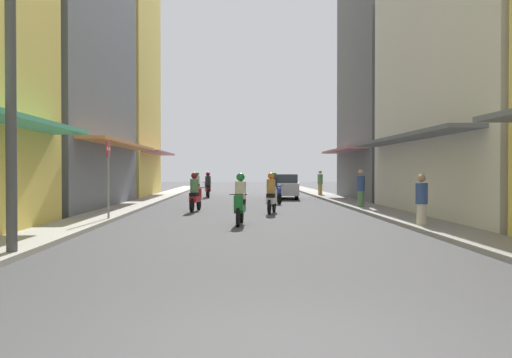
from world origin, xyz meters
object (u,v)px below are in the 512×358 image
object	(u,v)px
motorbike_red	(195,194)
street_sign_no_entry	(108,169)
motorbike_white	(272,195)
motorbike_green	(240,202)
motorbike_maroon	(208,186)
motorbike_silver	(197,185)
pedestrian_far	(320,183)
motorbike_blue	(275,190)
pedestrian_crossing	(361,189)
pedestrian_midway	(422,202)
utility_pole	(11,77)
parked_car	(284,186)

from	to	relation	value
motorbike_red	street_sign_no_entry	bearing A→B (deg)	-118.26
motorbike_white	motorbike_green	size ratio (longest dim) A/B	0.99
motorbike_maroon	motorbike_silver	bearing A→B (deg)	106.72
pedestrian_far	motorbike_silver	bearing A→B (deg)	168.54
motorbike_blue	pedestrian_far	distance (m)	8.37
pedestrian_crossing	pedestrian_far	xyz separation A→B (m)	(0.08, 11.86, -0.01)
motorbike_maroon	motorbike_red	size ratio (longest dim) A/B	1.00
pedestrian_crossing	pedestrian_midway	xyz separation A→B (m)	(-0.04, -7.73, -0.08)
motorbike_green	utility_pole	size ratio (longest dim) A/B	0.27
motorbike_green	utility_pole	world-z (taller)	utility_pole
motorbike_silver	motorbike_green	xyz separation A→B (m)	(2.84, -19.91, 0.00)
motorbike_red	pedestrian_midway	xyz separation A→B (m)	(6.94, -6.85, 0.07)
motorbike_maroon	utility_pole	size ratio (longest dim) A/B	0.27
motorbike_white	pedestrian_midway	xyz separation A→B (m)	(3.90, -5.77, 0.07)
motorbike_green	parked_car	size ratio (longest dim) A/B	0.43
motorbike_silver	street_sign_no_entry	world-z (taller)	street_sign_no_entry
pedestrian_midway	utility_pole	size ratio (longest dim) A/B	0.23
motorbike_maroon	pedestrian_far	bearing A→B (deg)	10.54
motorbike_red	parked_car	size ratio (longest dim) A/B	0.42
motorbike_silver	utility_pole	distance (m)	26.21
motorbike_white	pedestrian_far	bearing A→B (deg)	73.81
motorbike_red	motorbike_white	size ratio (longest dim) A/B	1.01
motorbike_white	pedestrian_midway	world-z (taller)	motorbike_white
motorbike_blue	parked_car	world-z (taller)	motorbike_blue
motorbike_red	parked_car	world-z (taller)	motorbike_red
motorbike_maroon	pedestrian_crossing	size ratio (longest dim) A/B	1.06
parked_car	motorbike_silver	bearing A→B (deg)	140.70
motorbike_silver	motorbike_green	distance (m)	20.11
motorbike_red	motorbike_silver	xyz separation A→B (m)	(-1.04, 14.39, 0.00)
motorbike_blue	pedestrian_far	bearing A→B (deg)	65.62
motorbike_maroon	pedestrian_crossing	distance (m)	12.71
motorbike_green	pedestrian_midway	bearing A→B (deg)	-14.46
motorbike_white	street_sign_no_entry	size ratio (longest dim) A/B	0.67
parked_car	utility_pole	size ratio (longest dim) A/B	0.64
pedestrian_far	motorbike_blue	bearing A→B (deg)	-114.38
motorbike_blue	motorbike_red	xyz separation A→B (m)	(-3.61, -5.12, 0.00)
motorbike_blue	motorbike_red	world-z (taller)	same
parked_car	utility_pole	distance (m)	22.80
motorbike_green	pedestrian_crossing	xyz separation A→B (m)	(5.18, 6.40, 0.15)
motorbike_silver	motorbike_white	xyz separation A→B (m)	(4.08, -15.47, 0.00)
parked_car	motorbike_red	bearing A→B (deg)	-114.22
motorbike_silver	street_sign_no_entry	distance (m)	18.98
pedestrian_midway	street_sign_no_entry	size ratio (longest dim) A/B	0.59
pedestrian_crossing	pedestrian_far	bearing A→B (deg)	89.64
pedestrian_midway	motorbike_maroon	bearing A→B (deg)	111.22
motorbike_red	pedestrian_far	xyz separation A→B (m)	(7.06, 12.75, 0.14)
utility_pole	street_sign_no_entry	xyz separation A→B (m)	(0.10, 7.13, -1.69)
utility_pole	street_sign_no_entry	size ratio (longest dim) A/B	2.51
street_sign_no_entry	parked_car	bearing A→B (deg)	64.48
parked_car	street_sign_no_entry	world-z (taller)	street_sign_no_entry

